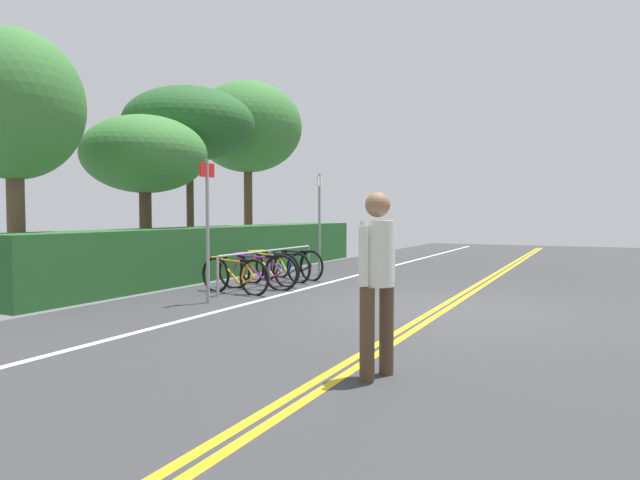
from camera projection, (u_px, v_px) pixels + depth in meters
ground_plane at (443, 310)px, 9.25m from camera, size 39.91×10.94×0.05m
centre_line_yellow_inner at (448, 308)px, 9.22m from camera, size 35.91×0.10×0.00m
centre_line_yellow_outer at (438, 308)px, 9.29m from camera, size 35.91×0.10×0.00m
bike_lane_stripe_white at (278, 296)px, 10.62m from camera, size 35.91×0.12×0.00m
bike_rack at (269, 258)px, 12.17m from camera, size 3.75×0.05×0.77m
bicycle_0 at (235, 276)px, 10.94m from camera, size 0.46×1.71×0.74m
bicycle_1 at (257, 271)px, 11.54m from camera, size 0.46×1.82×0.78m
bicycle_2 at (269, 268)px, 12.24m from camera, size 0.54×1.74×0.77m
bicycle_3 at (282, 267)px, 12.89m from camera, size 0.51×1.65×0.72m
bicycle_4 at (295, 264)px, 13.37m from camera, size 0.60×1.72×0.75m
pedestrian at (377, 271)px, 5.30m from camera, size 0.47×0.32×1.75m
sign_post_near at (207, 218)px, 9.72m from camera, size 0.36×0.06×2.47m
sign_post_far at (319, 215)px, 14.08m from camera, size 0.36×0.08×2.53m
hedge_backdrop at (226, 250)px, 14.48m from camera, size 12.70×1.26×1.22m
tree_near_left at (13, 106)px, 10.29m from camera, size 2.50×2.50×4.90m
tree_mid at (145, 155)px, 13.30m from camera, size 2.92×2.92×3.85m
tree_far_right at (189, 125)px, 15.57m from camera, size 3.60×3.60×5.01m
tree_extra at (248, 128)px, 18.21m from camera, size 3.50×3.50×5.78m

